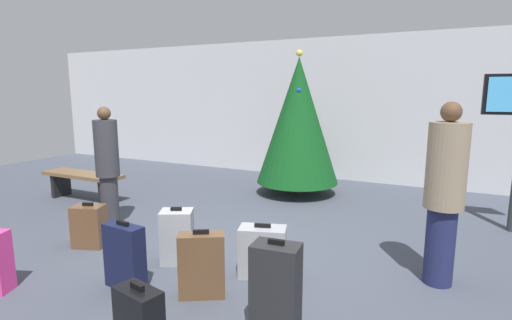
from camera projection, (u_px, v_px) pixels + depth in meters
name	position (u px, v px, depth m)	size (l,w,h in m)	color
ground_plane	(225.00, 250.00, 4.63)	(16.00, 16.00, 0.00)	#424754
back_wall	(331.00, 109.00, 8.37)	(16.00, 0.20, 3.01)	silver
holiday_tree	(298.00, 121.00, 7.02)	(1.49, 1.49, 2.60)	#4C3319
waiting_bench	(83.00, 180.00, 6.76)	(1.56, 0.44, 0.48)	brown
traveller_0	(444.00, 191.00, 3.69)	(0.42, 0.42, 1.78)	#1E234C
traveller_1	(107.00, 165.00, 5.32)	(0.38, 0.38, 1.67)	#333338
suitcase_1	(263.00, 252.00, 3.96)	(0.53, 0.39, 0.56)	#9EA0A5
suitcase_2	(202.00, 265.00, 3.55)	(0.46, 0.37, 0.64)	brown
suitcase_4	(125.00, 257.00, 3.71)	(0.44, 0.20, 0.67)	#141938
suitcase_5	(89.00, 226.00, 4.73)	(0.43, 0.36, 0.55)	brown
suitcase_6	(177.00, 236.00, 4.28)	(0.43, 0.40, 0.63)	#9EA0A5
suitcase_7	(276.00, 292.00, 2.93)	(0.38, 0.26, 0.80)	#232326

